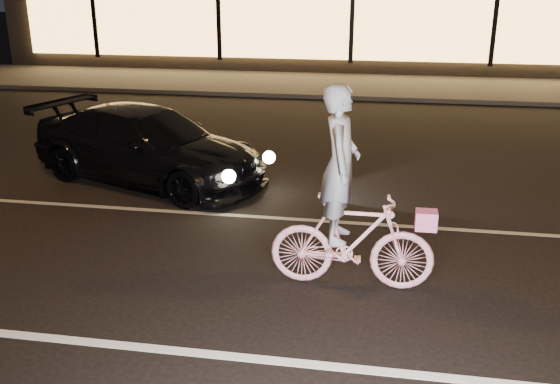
# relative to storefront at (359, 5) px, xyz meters

# --- Properties ---
(ground) EXTENTS (90.00, 90.00, 0.00)m
(ground) POSITION_rel_storefront_xyz_m (0.00, -18.97, -2.15)
(ground) COLOR black
(ground) RESTS_ON ground
(lane_stripe_near) EXTENTS (60.00, 0.12, 0.01)m
(lane_stripe_near) POSITION_rel_storefront_xyz_m (0.00, -20.47, -2.14)
(lane_stripe_near) COLOR silver
(lane_stripe_near) RESTS_ON ground
(lane_stripe_far) EXTENTS (60.00, 0.10, 0.01)m
(lane_stripe_far) POSITION_rel_storefront_xyz_m (0.00, -16.97, -2.14)
(lane_stripe_far) COLOR gray
(lane_stripe_far) RESTS_ON ground
(sidewalk) EXTENTS (30.00, 4.00, 0.12)m
(sidewalk) POSITION_rel_storefront_xyz_m (0.00, -5.97, -2.09)
(sidewalk) COLOR #383533
(sidewalk) RESTS_ON ground
(storefront) EXTENTS (25.40, 8.42, 4.20)m
(storefront) POSITION_rel_storefront_xyz_m (0.00, 0.00, 0.00)
(storefront) COLOR black
(storefront) RESTS_ON ground
(cyclist) EXTENTS (1.86, 0.64, 2.34)m
(cyclist) POSITION_rel_storefront_xyz_m (0.89, -18.86, -1.32)
(cyclist) COLOR #FF4373
(cyclist) RESTS_ON ground
(sedan) EXTENTS (4.66, 3.16, 1.25)m
(sedan) POSITION_rel_storefront_xyz_m (-2.72, -15.61, -1.52)
(sedan) COLOR black
(sedan) RESTS_ON ground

